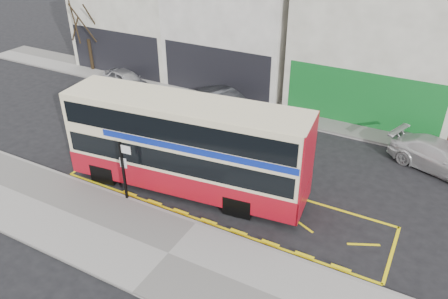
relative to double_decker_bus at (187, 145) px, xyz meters
The scene contains 12 objects.
ground 3.16m from the double_decker_bus, 44.96° to the right, with size 120.00×120.00×0.00m, color black.
pavement 4.74m from the double_decker_bus, 67.45° to the right, with size 40.00×4.00×0.15m, color gray.
kerb 3.32m from the double_decker_bus, 50.85° to the right, with size 40.00×0.15×0.15m, color gray.
far_pavement 9.74m from the double_decker_bus, 80.12° to the left, with size 50.00×3.00×0.15m, color gray.
road_markings 2.71m from the double_decker_bus, ahead, with size 14.00×3.40×0.01m, color yellow, non-canonical shape.
terrace_green_shop 14.60m from the double_decker_bus, 68.99° to the left, with size 9.00×8.01×11.30m.
double_decker_bus is the anchor object (origin of this frame).
bus_stop_post 2.67m from the double_decker_bus, 130.16° to the right, with size 0.67×0.13×2.67m.
car_silver 12.33m from the double_decker_bus, 141.53° to the left, with size 1.56×3.89×1.32m, color silver.
car_grey 7.89m from the double_decker_bus, 105.92° to the left, with size 1.48×4.24×1.40m, color #404247.
car_white 11.76m from the double_decker_bus, 35.42° to the left, with size 1.93×4.74×1.38m, color silver.
street_tree_left 17.08m from the double_decker_bus, 146.72° to the left, with size 2.94×2.94×6.35m.
Camera 1 is at (7.21, -11.52, 11.10)m, focal length 35.00 mm.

